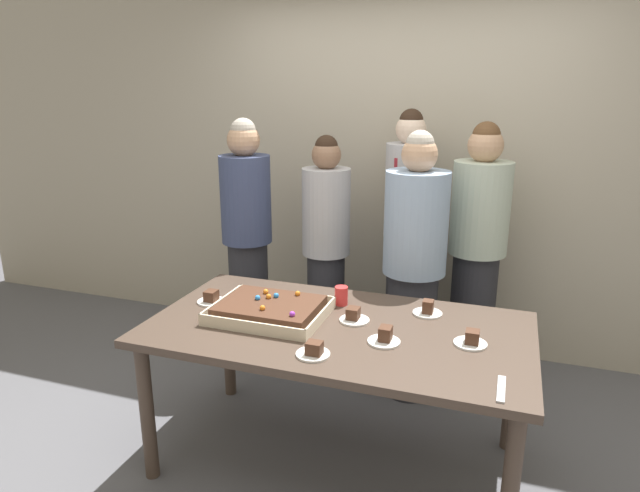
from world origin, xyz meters
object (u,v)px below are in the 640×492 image
cake_server_utensil (501,389)px  person_far_right_suit (477,252)px  plated_slice_near_right (314,351)px  person_green_shirt_behind (326,250)px  plated_slice_center_front (211,299)px  plated_slice_center_back (354,317)px  person_striped_tie_right (406,235)px  plated_slice_far_right (428,310)px  party_table (337,341)px  drink_cup_nearest (341,296)px  plated_slice_far_left (471,340)px  person_serving_front (247,240)px  sheet_cake (270,310)px  plated_slice_near_left (385,337)px  person_left_edge_reaching (414,266)px

cake_server_utensil → person_far_right_suit: person_far_right_suit is taller
cake_server_utensil → plated_slice_near_right: bearing=178.0°
person_green_shirt_behind → person_far_right_suit: size_ratio=0.94×
plated_slice_center_front → plated_slice_center_back: size_ratio=1.00×
person_striped_tie_right → plated_slice_far_right: bearing=37.6°
party_table → plated_slice_far_right: plated_slice_far_right is taller
party_table → person_striped_tie_right: 1.26m
plated_slice_far_right → plated_slice_center_front: plated_slice_far_right is taller
drink_cup_nearest → person_striped_tie_right: (0.16, 0.96, 0.10)m
plated_slice_far_left → plated_slice_center_front: 1.37m
person_green_shirt_behind → drink_cup_nearest: bearing=21.7°
drink_cup_nearest → person_far_right_suit: bearing=54.4°
cake_server_utensil → person_serving_front: bearing=143.8°
sheet_cake → plated_slice_center_back: size_ratio=3.73×
drink_cup_nearest → person_striped_tie_right: bearing=80.5°
person_serving_front → party_table: bearing=13.8°
sheet_cake → person_far_right_suit: person_far_right_suit is taller
plated_slice_center_back → person_striped_tie_right: person_striped_tie_right is taller
plated_slice_far_left → person_serving_front: bearing=150.4°
plated_slice_center_back → person_green_shirt_behind: bearing=116.2°
plated_slice_near_right → plated_slice_far_right: plated_slice_far_right is taller
sheet_cake → person_striped_tie_right: size_ratio=0.32×
plated_slice_far_left → person_far_right_suit: size_ratio=0.09×
plated_slice_near_left → party_table: bearing=157.9°
plated_slice_far_left → plated_slice_center_front: bearing=177.3°
cake_server_utensil → person_green_shirt_behind: person_green_shirt_behind is taller
plated_slice_near_right → person_green_shirt_behind: bearing=106.4°
party_table → person_striped_tie_right: bearing=85.4°
person_left_edge_reaching → person_serving_front: bearing=-57.8°
person_green_shirt_behind → plated_slice_center_back: bearing=23.7°
drink_cup_nearest → person_serving_front: size_ratio=0.06×
plated_slice_near_right → person_green_shirt_behind: 1.41m
plated_slice_near_left → person_green_shirt_behind: bearing=120.4°
plated_slice_far_right → cake_server_utensil: bearing=-59.5°
plated_slice_center_front → person_serving_front: size_ratio=0.09×
plated_slice_near_left → person_left_edge_reaching: bearing=91.8°
plated_slice_near_left → person_green_shirt_behind: size_ratio=0.09×
plated_slice_near_right → drink_cup_nearest: size_ratio=1.50×
plated_slice_center_front → person_green_shirt_behind: size_ratio=0.09×
plated_slice_near_right → plated_slice_center_front: size_ratio=1.00×
plated_slice_center_front → person_striped_tie_right: person_striped_tie_right is taller
sheet_cake → plated_slice_near_right: 0.48m
plated_slice_far_left → person_serving_front: person_serving_front is taller
plated_slice_center_front → drink_cup_nearest: size_ratio=1.50×
party_table → plated_slice_near_left: bearing=-22.1°
cake_server_utensil → person_left_edge_reaching: 1.29m
sheet_cake → plated_slice_center_back: (0.42, 0.09, -0.02)m
plated_slice_center_front → drink_cup_nearest: (0.67, 0.20, 0.03)m
sheet_cake → plated_slice_far_right: bearing=21.0°
party_table → cake_server_utensil: cake_server_utensil is taller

